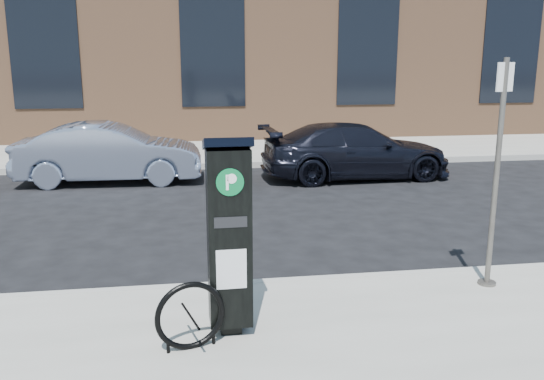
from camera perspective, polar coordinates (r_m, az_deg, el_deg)
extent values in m
plane|color=black|center=(7.11, -0.37, -10.02)|extent=(120.00, 120.00, 0.00)
cube|color=gray|center=(20.68, -5.99, 5.44)|extent=(60.00, 12.00, 0.15)
cube|color=#9E9B93|center=(7.07, -0.35, -9.52)|extent=(60.00, 0.12, 0.16)
cube|color=#9E9B93|center=(14.78, -4.86, 2.43)|extent=(60.00, 0.12, 0.16)
cube|color=brown|center=(23.53, -6.60, 15.92)|extent=(28.00, 10.00, 8.00)
cube|color=black|center=(18.90, -21.61, 12.81)|extent=(2.00, 0.06, 3.50)
cube|color=black|center=(18.48, -5.89, 13.64)|extent=(2.00, 0.06, 3.50)
cube|color=black|center=(19.39, 9.46, 13.51)|extent=(2.00, 0.06, 3.50)
cube|color=black|center=(21.46, 22.59, 12.65)|extent=(2.00, 0.06, 3.50)
cube|color=black|center=(5.84, -4.12, -13.26)|extent=(0.21, 0.21, 0.10)
cube|color=black|center=(5.50, -4.27, -4.72)|extent=(0.41, 0.36, 1.72)
cube|color=black|center=(5.30, -4.44, 4.61)|extent=(0.45, 0.40, 0.16)
cylinder|color=#07582B|center=(5.18, -4.19, 0.78)|extent=(0.25, 0.02, 0.25)
cube|color=white|center=(5.18, -4.19, 0.78)|extent=(0.09, 0.01, 0.14)
cube|color=silver|center=(5.41, -4.04, -7.85)|extent=(0.28, 0.01, 0.38)
cube|color=black|center=(5.27, -4.12, -3.21)|extent=(0.30, 0.01, 0.10)
cylinder|color=#5F5A53|center=(7.39, 20.50, -8.60)|extent=(0.21, 0.21, 0.03)
cylinder|color=#5F5A53|center=(7.03, 21.34, 1.32)|extent=(0.06, 0.06, 2.63)
cube|color=silver|center=(6.91, 22.11, 10.34)|extent=(0.23, 0.08, 0.32)
torus|color=black|center=(5.44, -8.10, -12.24)|extent=(0.65, 0.22, 0.66)
cylinder|color=black|center=(5.51, -10.26, -14.99)|extent=(0.03, 0.03, 0.13)
cylinder|color=black|center=(5.61, -5.82, -14.32)|extent=(0.03, 0.03, 0.13)
imported|color=#838DA7|center=(13.50, -15.79, 3.55)|extent=(4.12, 1.53, 1.35)
imported|color=black|center=(13.64, 8.30, 3.87)|extent=(4.50, 1.99, 1.29)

